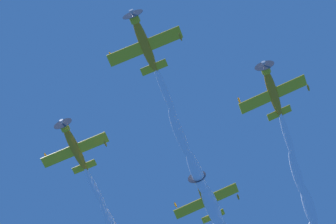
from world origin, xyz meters
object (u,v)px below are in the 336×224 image
Objects in this scene: airplane_lead at (144,42)px; airplane_right_wingman at (74,146)px; airplane_left_wingman at (272,90)px; airplane_slot_tail at (205,197)px.

airplane_right_wingman is (-16.65, 9.95, 2.14)m from airplane_lead.
airplane_left_wingman reaches higher than airplane_lead.
airplane_slot_tail is at bearing 146.00° from airplane_left_wingman.
airplane_left_wingman is 28.44m from airplane_right_wingman.
airplane_lead is at bearing -127.16° from airplane_left_wingman.
airplane_left_wingman is 0.99× the size of airplane_right_wingman.
airplane_lead is at bearing -81.62° from airplane_slot_tail.
airplane_left_wingman is at bearing 52.84° from airplane_lead.
airplane_left_wingman is (11.34, 14.96, 2.54)m from airplane_lead.
airplane_left_wingman is 1.00× the size of airplane_slot_tail.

